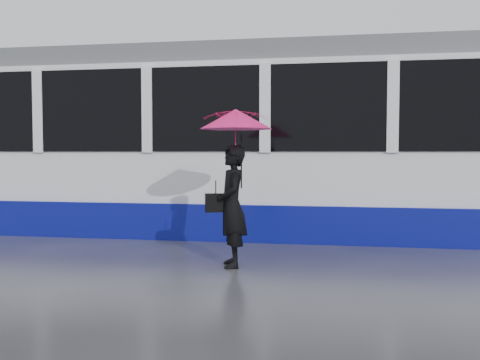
# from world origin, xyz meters

# --- Properties ---
(ground) EXTENTS (90.00, 90.00, 0.00)m
(ground) POSITION_xyz_m (0.00, 0.00, 0.00)
(ground) COLOR #2A2A2F
(ground) RESTS_ON ground
(rails) EXTENTS (34.00, 1.51, 0.02)m
(rails) POSITION_xyz_m (0.00, 2.50, 0.01)
(rails) COLOR #3F3D38
(rails) RESTS_ON ground
(tram) EXTENTS (26.00, 2.56, 3.35)m
(tram) POSITION_xyz_m (-3.21, 2.50, 1.64)
(tram) COLOR white
(tram) RESTS_ON ground
(woman) EXTENTS (0.54, 0.67, 1.58)m
(woman) POSITION_xyz_m (0.10, -0.59, 0.79)
(woman) COLOR black
(woman) RESTS_ON ground
(umbrella) EXTENTS (1.17, 1.17, 1.07)m
(umbrella) POSITION_xyz_m (0.15, -0.59, 1.73)
(umbrella) COLOR #E21382
(umbrella) RESTS_ON ground
(handbag) EXTENTS (0.31, 0.20, 0.42)m
(handbag) POSITION_xyz_m (-0.12, -0.57, 0.83)
(handbag) COLOR black
(handbag) RESTS_ON ground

